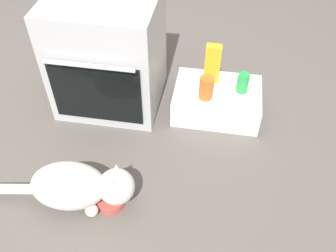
% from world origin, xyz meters
% --- Properties ---
extents(ground, '(8.00, 8.00, 0.00)m').
position_xyz_m(ground, '(0.00, 0.00, 0.00)').
color(ground, '#56514C').
extents(oven, '(0.60, 0.56, 0.68)m').
position_xyz_m(oven, '(0.03, 0.38, 0.34)').
color(oven, '#B7BABF').
rests_on(oven, ground).
extents(pantry_cabinet, '(0.51, 0.36, 0.17)m').
position_xyz_m(pantry_cabinet, '(0.69, 0.36, 0.08)').
color(pantry_cabinet, white).
rests_on(pantry_cabinet, ground).
extents(food_bowl, '(0.14, 0.14, 0.08)m').
position_xyz_m(food_bowl, '(0.23, -0.39, 0.03)').
color(food_bowl, '#C64C47').
rests_on(food_bowl, ground).
extents(cat, '(0.78, 0.26, 0.25)m').
position_xyz_m(cat, '(0.08, -0.41, 0.13)').
color(cat, silver).
rests_on(cat, ground).
extents(juice_carton, '(0.09, 0.06, 0.24)m').
position_xyz_m(juice_carton, '(0.64, 0.45, 0.29)').
color(juice_carton, orange).
rests_on(juice_carton, pantry_cabinet).
extents(soda_can, '(0.07, 0.07, 0.12)m').
position_xyz_m(soda_can, '(0.82, 0.38, 0.23)').
color(soda_can, green).
rests_on(soda_can, pantry_cabinet).
extents(sauce_jar, '(0.08, 0.08, 0.14)m').
position_xyz_m(sauce_jar, '(0.62, 0.29, 0.24)').
color(sauce_jar, '#D16023').
rests_on(sauce_jar, pantry_cabinet).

